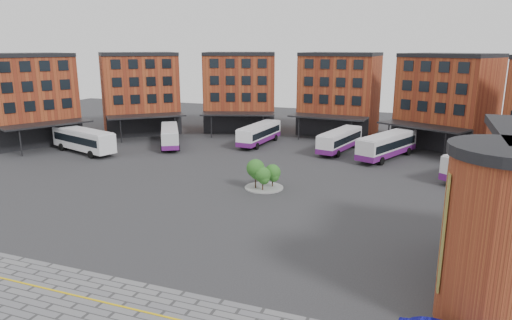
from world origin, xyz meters
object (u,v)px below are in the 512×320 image
(tree_island, at_px, (263,174))
(bus_a, at_px, (83,139))
(bus_e, at_px, (387,145))
(bus_f, at_px, (481,164))
(bus_c, at_px, (259,134))
(bus_d, at_px, (340,140))
(bus_b, at_px, (170,136))

(tree_island, bearing_deg, bus_a, 166.79)
(bus_e, xyz_separation_m, bus_f, (11.63, -6.75, -0.02))
(bus_a, height_order, bus_c, bus_a)
(bus_a, relative_size, bus_e, 1.01)
(tree_island, bearing_deg, bus_d, 78.55)
(tree_island, height_order, bus_a, bus_a)
(bus_b, xyz_separation_m, bus_f, (44.91, -2.74, 0.18))
(bus_d, bearing_deg, bus_b, -154.97)
(bus_f, bearing_deg, bus_c, -161.02)
(bus_f, bearing_deg, tree_island, -115.18)
(tree_island, height_order, bus_e, bus_e)
(bus_b, relative_size, bus_d, 0.92)
(bus_d, bearing_deg, bus_e, -4.11)
(bus_d, relative_size, bus_f, 1.01)
(bus_d, bearing_deg, tree_island, -89.48)
(tree_island, bearing_deg, bus_f, 29.57)
(bus_c, bearing_deg, bus_b, -148.41)
(bus_a, relative_size, bus_c, 1.08)
(tree_island, xyz_separation_m, bus_d, (4.45, 21.98, -0.02))
(bus_a, xyz_separation_m, bus_e, (43.04, 12.54, -0.18))
(bus_a, relative_size, bus_b, 1.17)
(bus_b, distance_m, bus_c, 14.45)
(bus_c, relative_size, bus_f, 1.00)
(bus_a, bearing_deg, bus_f, -66.20)
(bus_b, distance_m, bus_f, 45.00)
(tree_island, distance_m, bus_d, 22.42)
(bus_f, bearing_deg, bus_b, -148.25)
(bus_e, bearing_deg, tree_island, -97.59)
(bus_a, distance_m, bus_c, 27.21)
(tree_island, relative_size, bus_e, 0.34)
(bus_f, bearing_deg, bus_a, -138.70)
(bus_b, distance_m, bus_e, 33.52)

